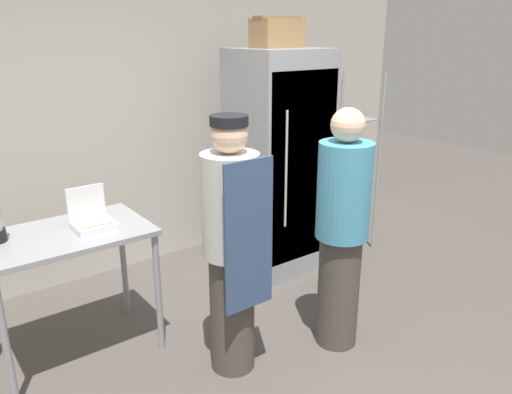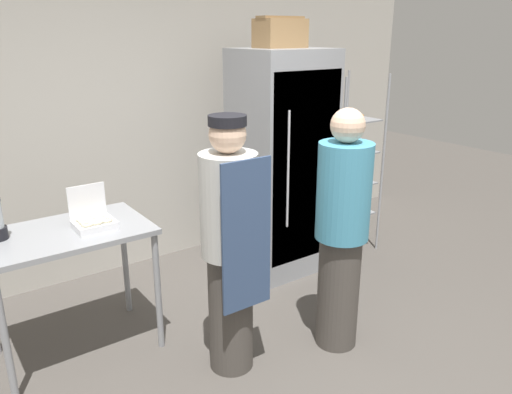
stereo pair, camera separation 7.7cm
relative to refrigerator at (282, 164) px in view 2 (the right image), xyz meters
name	(u,v)px [view 2 (the right image)]	position (x,y,z in m)	size (l,w,h in m)	color
ground_plane	(326,385)	(-0.83, -1.51, -1.00)	(14.00, 14.00, 0.00)	#4C4742
back_wall	(150,114)	(-0.83, 0.91, 0.41)	(6.40, 0.12, 2.81)	#B7B2A8
refrigerator	(282,164)	(0.00, 0.00, 0.00)	(0.78, 0.70, 1.99)	gray
baking_rack	(343,166)	(0.75, -0.02, -0.13)	(0.59, 0.54, 1.75)	#93969B
prep_counter	(68,247)	(-1.97, -0.23, -0.21)	(1.04, 0.67, 0.90)	gray
donut_box	(93,221)	(-1.80, -0.29, -0.05)	(0.25, 0.23, 0.27)	white
cardboard_storage_box	(280,33)	(0.00, 0.05, 1.12)	(0.41, 0.26, 0.25)	#937047
person_baker	(230,245)	(-1.20, -1.00, -0.13)	(0.35, 0.37, 1.67)	#47423D
person_customer	(342,231)	(-0.45, -1.21, -0.14)	(0.36, 0.36, 1.68)	#47423D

